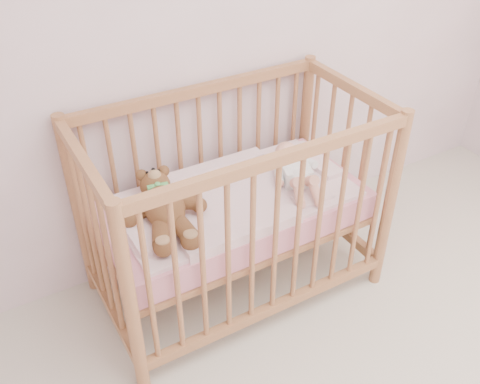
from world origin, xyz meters
TOP-DOWN VIEW (x-y plane):
  - crib at (-0.16, 1.60)m, footprint 1.36×0.76m
  - mattress at (-0.16, 1.60)m, footprint 1.22×0.62m
  - blanket at (-0.16, 1.60)m, footprint 1.10×0.58m
  - baby at (0.16, 1.58)m, footprint 0.39×0.56m
  - teddy_bear at (-0.52, 1.58)m, footprint 0.48×0.62m

SIDE VIEW (x-z plane):
  - mattress at x=-0.16m, z-range 0.42..0.55m
  - crib at x=-0.16m, z-range 0.00..1.00m
  - blanket at x=-0.16m, z-range 0.53..0.59m
  - baby at x=0.16m, z-range 0.57..0.70m
  - teddy_bear at x=-0.52m, z-range 0.57..0.72m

